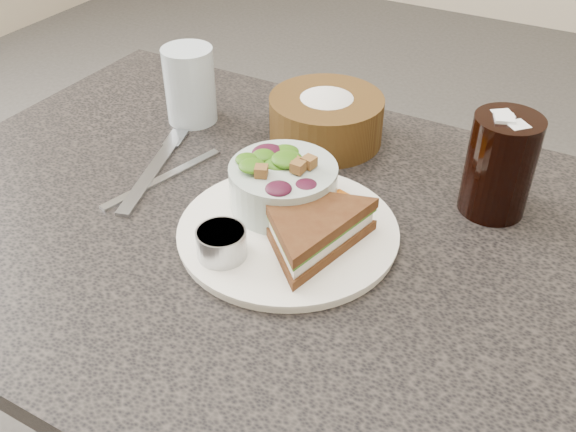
# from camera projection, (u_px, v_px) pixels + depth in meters

# --- Properties ---
(dining_table) EXTENTS (1.00, 0.70, 0.75)m
(dining_table) POSITION_uv_depth(u_px,v_px,m) (273.00, 406.00, 1.03)
(dining_table) COLOR black
(dining_table) RESTS_ON floor
(dinner_plate) EXTENTS (0.26, 0.26, 0.01)m
(dinner_plate) POSITION_uv_depth(u_px,v_px,m) (288.00, 232.00, 0.78)
(dinner_plate) COLOR white
(dinner_plate) RESTS_ON dining_table
(sandwich) EXTENTS (0.24, 0.24, 0.05)m
(sandwich) POSITION_uv_depth(u_px,v_px,m) (309.00, 227.00, 0.74)
(sandwich) COLOR #4D2E16
(sandwich) RESTS_ON dinner_plate
(salad_bowl) EXTENTS (0.18, 0.18, 0.08)m
(salad_bowl) POSITION_uv_depth(u_px,v_px,m) (283.00, 179.00, 0.79)
(salad_bowl) COLOR #A6B8B0
(salad_bowl) RESTS_ON dinner_plate
(dressing_ramekin) EXTENTS (0.06, 0.06, 0.03)m
(dressing_ramekin) POSITION_uv_depth(u_px,v_px,m) (222.00, 243.00, 0.72)
(dressing_ramekin) COLOR #A0A2A6
(dressing_ramekin) RESTS_ON dinner_plate
(orange_wedge) EXTENTS (0.09, 0.09, 0.03)m
(orange_wedge) POSITION_uv_depth(u_px,v_px,m) (339.00, 198.00, 0.80)
(orange_wedge) COLOR orange
(orange_wedge) RESTS_ON dinner_plate
(fork) EXTENTS (0.08, 0.19, 0.01)m
(fork) POSITION_uv_depth(u_px,v_px,m) (151.00, 174.00, 0.89)
(fork) COLOR #A6ABB4
(fork) RESTS_ON dining_table
(knife) EXTENTS (0.06, 0.19, 0.00)m
(knife) POSITION_uv_depth(u_px,v_px,m) (163.00, 178.00, 0.88)
(knife) COLOR #B3B5B8
(knife) RESTS_ON dining_table
(bread_basket) EXTENTS (0.21, 0.21, 0.09)m
(bread_basket) POSITION_uv_depth(u_px,v_px,m) (326.00, 112.00, 0.94)
(bread_basket) COLOR #483114
(bread_basket) RESTS_ON dining_table
(cola_glass) EXTENTS (0.11, 0.11, 0.14)m
(cola_glass) POSITION_uv_depth(u_px,v_px,m) (501.00, 161.00, 0.78)
(cola_glass) COLOR black
(cola_glass) RESTS_ON dining_table
(water_glass) EXTENTS (0.09, 0.09, 0.12)m
(water_glass) POSITION_uv_depth(u_px,v_px,m) (190.00, 85.00, 0.98)
(water_glass) COLOR silver
(water_glass) RESTS_ON dining_table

